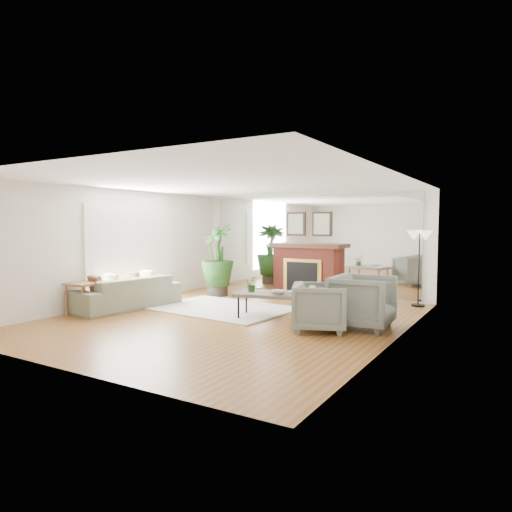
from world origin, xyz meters
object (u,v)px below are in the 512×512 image
Objects in this scene: fireplace at (306,269)px; potted_ficus at (217,258)px; side_table at (83,288)px; sofa at (127,293)px; armchair_back at (363,302)px; coffee_table at (268,295)px; floor_lamp at (420,242)px; armchair_front at (320,307)px.

potted_ficus is at bearing -147.83° from fireplace.
side_table is 0.36× the size of potted_ficus.
sofa is at bearing -104.47° from potted_ficus.
armchair_back is 4.48m from potted_ficus.
floor_lamp is (2.13, 2.72, 0.94)m from coffee_table.
armchair_back is 1.58× the size of side_table.
sofa is 4.82m from armchair_back.
fireplace is 1.18× the size of potted_ficus.
floor_lamp reaches higher than sofa.
armchair_back is at bearing -49.91° from fireplace.
armchair_back is 2.79m from floor_lamp.
coffee_table is 0.83× the size of floor_lamp.
fireplace is at bearing 151.90° from sofa.
side_table is (-2.65, -4.42, -0.14)m from fireplace.
potted_ficus is at bearing 36.14° from armchair_front.
sofa is 1.30× the size of potted_ficus.
side_table is at bearing -141.50° from floor_lamp.
floor_lamp is at bearing 52.00° from coffee_table.
floor_lamp is at bearing -39.29° from armchair_front.
fireplace is 3.28× the size of side_table.
armchair_back is 1.14× the size of armchair_front.
coffee_table is at bearing 91.71° from armchair_back.
armchair_back is at bearing -21.14° from potted_ficus.
coffee_table is 2.16× the size of side_table.
sofa is at bearing -124.84° from fireplace.
fireplace reaches higher than potted_ficus.
sofa reaches higher than coffee_table.
sofa is 1.40× the size of floor_lamp.
fireplace reaches higher than coffee_table.
armchair_front is at bearing 13.99° from side_table.
potted_ficus is (-1.83, -1.15, 0.27)m from fireplace.
armchair_back is at bearing -98.26° from floor_lamp.
floor_lamp is at bearing 38.50° from side_table.
armchair_front is at bearing -106.33° from floor_lamp.
armchair_front is 1.39× the size of side_table.
potted_ficus is at bearing 75.93° from side_table.
sofa is 4.22m from armchair_front.
sofa is at bearing 96.64° from armchair_back.
armchair_back is 0.78m from armchair_front.
fireplace is 1.27× the size of floor_lamp.
fireplace is at bearing 101.27° from coffee_table.
sofa is 2.29× the size of armchair_back.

